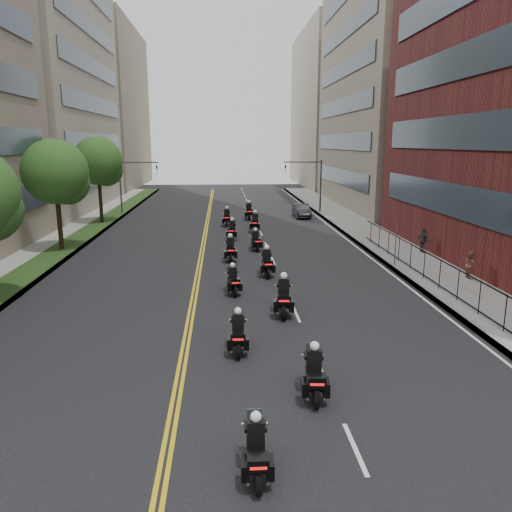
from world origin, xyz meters
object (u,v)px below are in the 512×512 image
(motorcycle_1, at_px, (314,375))
(motorcycle_5, at_px, (267,263))
(motorcycle_11, at_px, (249,212))
(motorcycle_6, at_px, (230,250))
(motorcycle_10, at_px, (227,218))
(motorcycle_8, at_px, (232,231))
(parked_sedan, at_px, (301,211))
(motorcycle_3, at_px, (284,298))
(motorcycle_7, at_px, (256,241))
(motorcycle_9, at_px, (255,223))
(pedestrian_b, at_px, (470,265))
(motorcycle_4, at_px, (233,281))
(motorcycle_2, at_px, (238,334))
(pedestrian_c, at_px, (423,240))
(motorcycle_0, at_px, (256,451))

(motorcycle_1, bearing_deg, motorcycle_5, 96.27)
(motorcycle_5, relative_size, motorcycle_11, 0.93)
(motorcycle_6, xyz_separation_m, motorcycle_10, (-0.07, 13.71, 0.02))
(motorcycle_5, height_order, motorcycle_11, motorcycle_11)
(motorcycle_8, bearing_deg, motorcycle_1, -79.92)
(motorcycle_11, height_order, parked_sedan, motorcycle_11)
(motorcycle_6, bearing_deg, motorcycle_8, 87.14)
(motorcycle_3, distance_m, motorcycle_10, 24.18)
(motorcycle_10, bearing_deg, motorcycle_6, -88.40)
(motorcycle_7, xyz_separation_m, motorcycle_9, (0.45, 7.42, 0.09))
(motorcycle_6, xyz_separation_m, pedestrian_b, (13.02, -5.60, 0.20))
(motorcycle_4, bearing_deg, pedestrian_b, -0.11)
(motorcycle_9, height_order, motorcycle_10, motorcycle_9)
(motorcycle_5, xyz_separation_m, motorcycle_9, (0.27, 14.25, 0.03))
(motorcycle_2, xyz_separation_m, motorcycle_10, (-0.09, 27.95, 0.07))
(motorcycle_4, height_order, motorcycle_8, motorcycle_8)
(pedestrian_b, bearing_deg, motorcycle_4, 98.89)
(motorcycle_9, relative_size, pedestrian_c, 1.49)
(motorcycle_3, distance_m, motorcycle_4, 3.90)
(motorcycle_5, height_order, pedestrian_b, motorcycle_5)
(motorcycle_2, relative_size, motorcycle_7, 1.02)
(motorcycle_4, bearing_deg, pedestrian_c, 25.09)
(motorcycle_6, bearing_deg, motorcycle_0, -90.17)
(motorcycle_11, bearing_deg, parked_sedan, 12.37)
(motorcycle_0, bearing_deg, parked_sedan, 80.11)
(motorcycle_0, distance_m, motorcycle_5, 17.53)
(pedestrian_c, bearing_deg, motorcycle_0, 132.23)
(motorcycle_0, distance_m, motorcycle_10, 34.91)
(parked_sedan, bearing_deg, motorcycle_7, -110.48)
(motorcycle_9, relative_size, pedestrian_b, 1.66)
(motorcycle_6, distance_m, motorcycle_7, 3.58)
(motorcycle_3, distance_m, motorcycle_11, 27.75)
(motorcycle_4, distance_m, pedestrian_c, 15.32)
(motorcycle_7, bearing_deg, pedestrian_c, -17.12)
(motorcycle_5, bearing_deg, parked_sedan, 75.67)
(motorcycle_0, distance_m, motorcycle_9, 31.75)
(motorcycle_6, distance_m, pedestrian_c, 13.06)
(motorcycle_2, bearing_deg, motorcycle_0, -86.86)
(motorcycle_4, xyz_separation_m, pedestrian_b, (13.02, 1.51, 0.28))
(motorcycle_2, xyz_separation_m, motorcycle_11, (2.11, 31.63, 0.10))
(motorcycle_8, height_order, motorcycle_10, motorcycle_10)
(motorcycle_6, xyz_separation_m, motorcycle_9, (2.28, 10.49, 0.03))
(motorcycle_8, bearing_deg, pedestrian_b, -39.08)
(motorcycle_3, distance_m, pedestrian_b, 11.87)
(motorcycle_3, relative_size, parked_sedan, 0.61)
(motorcycle_3, height_order, motorcycle_4, motorcycle_3)
(pedestrian_b, bearing_deg, motorcycle_5, 82.75)
(motorcycle_2, distance_m, pedestrian_b, 15.61)
(motorcycle_0, height_order, motorcycle_7, motorcycle_7)
(motorcycle_5, height_order, motorcycle_6, motorcycle_6)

